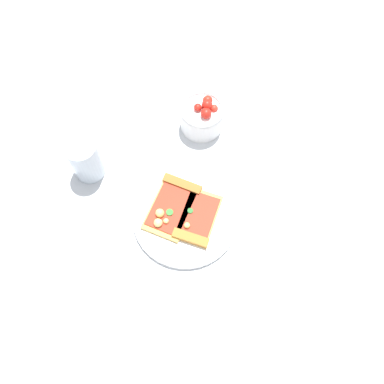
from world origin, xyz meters
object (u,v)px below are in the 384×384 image
at_px(paper_napkin, 301,292).
at_px(plate, 186,215).
at_px(salad_bowl, 202,116).
at_px(pizza_slice_near, 172,205).
at_px(pizza_slice_far, 196,221).
at_px(soda_glass, 86,159).

bearing_deg(paper_napkin, plate, -118.96).
distance_m(salad_bowl, paper_napkin, 0.45).
height_order(plate, pizza_slice_near, pizza_slice_near).
bearing_deg(plate, salad_bowl, 177.13).
bearing_deg(pizza_slice_far, paper_napkin, 61.55).
xyz_separation_m(salad_bowl, paper_napkin, (0.38, 0.24, -0.04)).
distance_m(pizza_slice_near, paper_napkin, 0.33).
bearing_deg(salad_bowl, paper_napkin, 32.63).
height_order(plate, salad_bowl, salad_bowl).
relative_size(plate, soda_glass, 2.04).
bearing_deg(plate, pizza_slice_near, -117.01).
xyz_separation_m(pizza_slice_far, salad_bowl, (-0.25, -0.01, 0.02)).
relative_size(plate, pizza_slice_far, 1.71).
xyz_separation_m(pizza_slice_near, soda_glass, (-0.07, -0.20, 0.03)).
xyz_separation_m(pizza_slice_far, paper_napkin, (0.12, 0.23, -0.02)).
bearing_deg(soda_glass, paper_napkin, 64.67).
bearing_deg(plate, soda_glass, -111.08).
xyz_separation_m(salad_bowl, soda_glass, (0.15, -0.24, 0.02)).
bearing_deg(pizza_slice_near, paper_napkin, 61.25).
bearing_deg(salad_bowl, pizza_slice_near, -11.01).
xyz_separation_m(pizza_slice_near, paper_napkin, (0.16, 0.29, -0.02)).
distance_m(plate, salad_bowl, 0.24).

